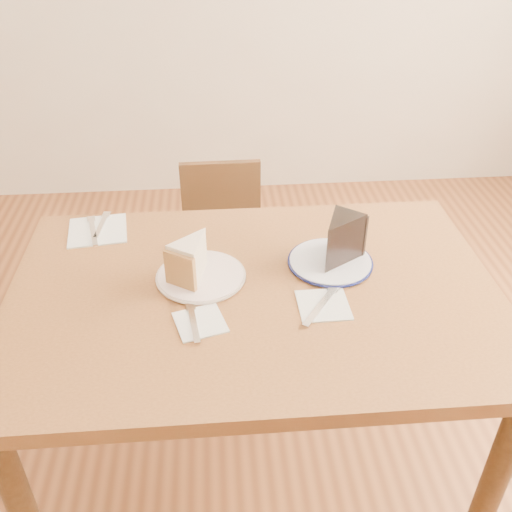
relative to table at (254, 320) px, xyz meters
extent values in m
plane|color=#512A15|center=(0.00, 0.00, -0.65)|extent=(4.00, 4.00, 0.00)
cube|color=#532F16|center=(0.00, 0.00, 0.08)|extent=(1.20, 0.80, 0.04)
cylinder|color=#341F0F|center=(0.54, -0.34, -0.30)|extent=(0.06, 0.06, 0.71)
cylinder|color=#341F0F|center=(-0.54, 0.34, -0.30)|extent=(0.06, 0.06, 0.71)
cylinder|color=#341F0F|center=(0.54, 0.34, -0.30)|extent=(0.06, 0.06, 0.71)
cube|color=black|center=(-0.06, 0.65, -0.27)|extent=(0.36, 0.36, 0.04)
cylinder|color=black|center=(0.09, 0.81, -0.47)|extent=(0.03, 0.03, 0.36)
cylinder|color=black|center=(-0.21, 0.80, -0.47)|extent=(0.03, 0.03, 0.36)
cylinder|color=black|center=(0.09, 0.51, -0.47)|extent=(0.03, 0.03, 0.36)
cylinder|color=black|center=(-0.21, 0.50, -0.47)|extent=(0.03, 0.03, 0.36)
cube|color=black|center=(-0.06, 0.81, -0.10)|extent=(0.30, 0.03, 0.32)
cylinder|color=white|center=(-0.13, 0.05, 0.10)|extent=(0.21, 0.21, 0.01)
cylinder|color=white|center=(0.20, 0.09, 0.10)|extent=(0.21, 0.21, 0.01)
cube|color=white|center=(-0.13, -0.12, 0.10)|extent=(0.13, 0.13, 0.00)
cube|color=white|center=(0.16, -0.08, 0.10)|extent=(0.12, 0.12, 0.00)
cube|color=white|center=(-0.42, 0.30, 0.10)|extent=(0.18, 0.18, 0.00)
cube|color=silver|center=(-0.15, -0.12, 0.10)|extent=(0.03, 0.14, 0.00)
cube|color=silver|center=(0.15, -0.08, 0.10)|extent=(0.11, 0.15, 0.00)
cube|color=silver|center=(-0.41, 0.33, 0.10)|extent=(0.03, 0.14, 0.00)
cube|color=silver|center=(-0.43, 0.30, 0.10)|extent=(0.05, 0.16, 0.00)
camera|label=1|loc=(-0.09, -1.10, 0.95)|focal=40.00mm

